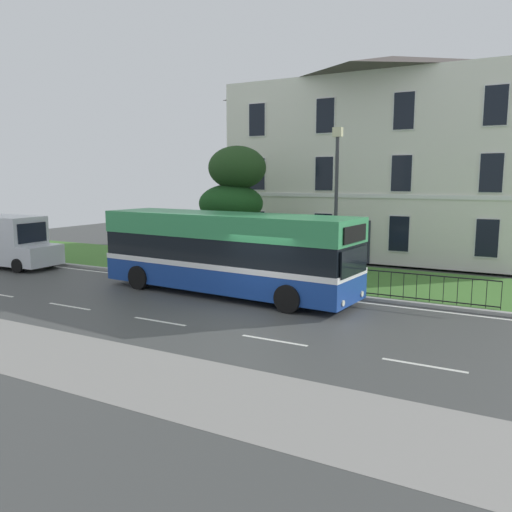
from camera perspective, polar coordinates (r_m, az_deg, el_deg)
ground_plane at (r=17.96m, az=0.73°, el=-5.75°), size 60.00×56.00×0.18m
georgian_townhouse at (r=31.75m, az=14.41°, el=10.67°), size 16.21×10.47×11.19m
iron_verge_railing at (r=20.48m, az=5.33°, el=-2.18°), size 14.15×0.04×0.97m
evergreen_tree at (r=25.62m, az=-2.33°, el=5.10°), size 3.86×3.86×5.88m
single_decker_bus at (r=19.81m, az=-3.35°, el=0.45°), size 10.61×3.30×3.10m
white_panel_van at (r=28.82m, az=-25.71°, el=1.50°), size 5.18×2.38×2.56m
street_lamp_post at (r=20.70m, az=8.83°, el=6.53°), size 0.36×0.24×6.25m
litter_bin at (r=21.40m, az=2.89°, el=-1.51°), size 0.51×0.51×1.13m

